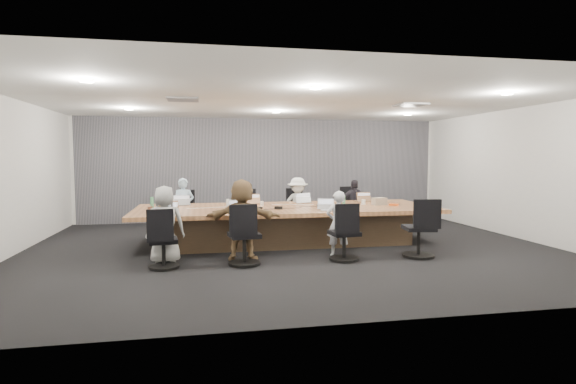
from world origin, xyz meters
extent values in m
cube|color=black|center=(0.00, 0.00, 0.00)|extent=(10.00, 8.00, 0.00)
cube|color=white|center=(0.00, 0.00, 2.80)|extent=(10.00, 8.00, 0.00)
cube|color=silver|center=(0.00, 4.00, 1.40)|extent=(10.00, 0.00, 2.80)
cube|color=silver|center=(0.00, -4.00, 1.40)|extent=(10.00, 0.00, 2.80)
cube|color=silver|center=(-5.00, 0.00, 1.40)|extent=(0.00, 8.00, 2.80)
cube|color=silver|center=(5.00, 0.00, 1.40)|extent=(0.00, 8.00, 2.80)
cube|color=slate|center=(0.00, 3.92, 1.40)|extent=(9.80, 0.04, 2.80)
cube|color=brown|center=(0.00, 0.50, 0.33)|extent=(4.80, 1.40, 0.66)
cube|color=#AD7143|center=(0.00, 0.50, 0.70)|extent=(6.00, 2.20, 0.08)
imported|color=#A0BFD9|center=(-2.10, 1.85, 0.64)|extent=(0.51, 0.37, 1.28)
cube|color=#B2B2B7|center=(-2.10, 1.30, 0.75)|extent=(0.34, 0.24, 0.02)
imported|color=#3C2D21|center=(-0.64, 1.85, 0.58)|extent=(0.60, 0.49, 1.16)
cube|color=#8C6647|center=(-0.64, 1.30, 0.75)|extent=(0.37, 0.26, 0.02)
imported|color=silver|center=(0.51, 1.85, 0.63)|extent=(0.90, 0.64, 1.27)
cube|color=#B2B2B7|center=(0.51, 1.30, 0.75)|extent=(0.39, 0.30, 0.02)
imported|color=#24222A|center=(1.89, 1.85, 0.61)|extent=(0.75, 0.42, 1.21)
cube|color=#8C6647|center=(1.89, 1.30, 0.75)|extent=(0.35, 0.26, 0.02)
imported|color=#9C9D9C|center=(-2.29, -0.85, 0.64)|extent=(0.65, 0.44, 1.28)
cube|color=#8C6647|center=(-2.29, -0.30, 0.75)|extent=(0.35, 0.27, 0.02)
imported|color=brown|center=(-1.03, -0.85, 0.69)|extent=(1.34, 0.66, 1.38)
cube|color=#B2B2B7|center=(-1.03, -0.30, 0.75)|extent=(0.35, 0.27, 0.02)
imported|color=silver|center=(0.66, -0.85, 0.58)|extent=(0.45, 0.33, 1.16)
cube|color=#B2B2B7|center=(0.66, -0.30, 0.75)|extent=(0.35, 0.27, 0.02)
cylinder|color=#469061|center=(-2.65, 0.66, 0.86)|extent=(0.09, 0.09, 0.24)
cylinder|color=#469061|center=(1.20, 0.50, 0.85)|extent=(0.07, 0.07, 0.22)
cylinder|color=silver|center=(-1.20, 0.38, 0.84)|extent=(0.06, 0.06, 0.19)
cylinder|color=white|center=(-0.47, 0.86, 0.78)|extent=(0.07, 0.07, 0.09)
cylinder|color=white|center=(1.68, 0.63, 0.79)|extent=(0.10, 0.10, 0.11)
cylinder|color=brown|center=(-2.62, 0.06, 0.80)|extent=(0.12, 0.12, 0.11)
cube|color=black|center=(-0.61, 0.30, 0.75)|extent=(0.17, 0.14, 0.03)
cube|color=black|center=(0.71, 0.54, 0.75)|extent=(0.17, 0.13, 0.03)
cube|color=black|center=(-0.24, 0.11, 0.77)|extent=(0.16, 0.08, 0.06)
cube|color=tan|center=(1.98, 0.51, 0.82)|extent=(0.31, 0.23, 0.15)
cube|color=#D85015|center=(2.23, 0.33, 0.76)|extent=(0.23, 0.21, 0.04)
camera|label=1|loc=(-1.68, -8.37, 1.74)|focal=28.00mm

